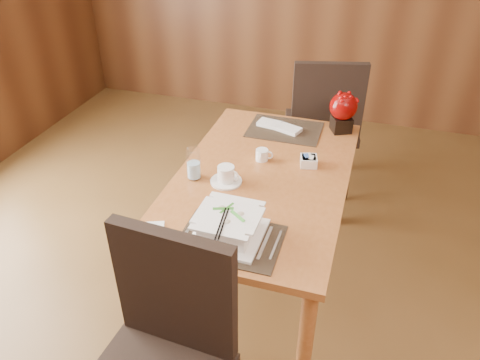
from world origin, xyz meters
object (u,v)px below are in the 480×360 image
(dining_table, at_px, (262,190))
(far_chair, at_px, (323,120))
(coffee_cup, at_px, (226,176))
(creamer_jug, at_px, (262,155))
(bread_plate, at_px, (148,232))
(sugar_caddy, at_px, (309,161))
(near_chair, at_px, (162,353))
(berry_decor, at_px, (343,110))
(soup_setting, at_px, (228,225))
(water_glass, at_px, (194,164))

(dining_table, height_order, far_chair, far_chair)
(dining_table, bearing_deg, coffee_cup, -144.53)
(coffee_cup, bearing_deg, creamer_jug, 66.19)
(creamer_jug, distance_m, bread_plate, 0.83)
(sugar_caddy, xyz_separation_m, far_chair, (-0.04, 0.87, -0.17))
(coffee_cup, height_order, bread_plate, coffee_cup)
(creamer_jug, height_order, near_chair, near_chair)
(near_chair, distance_m, far_chair, 2.14)
(sugar_caddy, height_order, berry_decor, berry_decor)
(coffee_cup, bearing_deg, near_chair, -85.94)
(bread_plate, bearing_deg, berry_decor, 60.57)
(coffee_cup, distance_m, sugar_caddy, 0.48)
(near_chair, bearing_deg, bread_plate, 124.29)
(sugar_caddy, height_order, near_chair, near_chair)
(creamer_jug, bearing_deg, coffee_cup, -119.30)
(dining_table, xyz_separation_m, sugar_caddy, (0.22, 0.18, 0.12))
(sugar_caddy, height_order, bread_plate, sugar_caddy)
(dining_table, bearing_deg, near_chair, -95.10)
(dining_table, distance_m, near_chair, 1.08)
(creamer_jug, relative_size, near_chair, 0.08)
(berry_decor, bearing_deg, near_chair, -104.10)
(dining_table, xyz_separation_m, berry_decor, (0.34, 0.64, 0.24))
(soup_setting, distance_m, water_glass, 0.51)
(water_glass, xyz_separation_m, bread_plate, (-0.03, -0.48, -0.08))
(dining_table, distance_m, soup_setting, 0.55)
(coffee_cup, distance_m, bread_plate, 0.53)
(dining_table, relative_size, water_glass, 8.63)
(soup_setting, height_order, sugar_caddy, soup_setting)
(water_glass, bearing_deg, far_chair, 66.00)
(creamer_jug, xyz_separation_m, bread_plate, (-0.33, -0.77, -0.03))
(sugar_caddy, xyz_separation_m, near_chair, (-0.31, -1.25, -0.16))
(soup_setting, bearing_deg, dining_table, 89.49)
(water_glass, xyz_separation_m, creamer_jug, (0.30, 0.28, -0.05))
(bread_plate, relative_size, far_chair, 0.13)
(berry_decor, bearing_deg, dining_table, -117.59)
(soup_setting, relative_size, bread_plate, 2.27)
(sugar_caddy, relative_size, far_chair, 0.08)
(berry_decor, bearing_deg, far_chair, 111.15)
(near_chair, bearing_deg, berry_decor, 80.03)
(dining_table, distance_m, sugar_caddy, 0.31)
(berry_decor, relative_size, bread_plate, 1.85)
(water_glass, relative_size, bread_plate, 1.27)
(soup_setting, height_order, berry_decor, berry_decor)
(berry_decor, distance_m, far_chair, 0.51)
(far_chair, bearing_deg, berry_decor, 96.91)
(soup_setting, xyz_separation_m, far_chair, (0.20, 1.57, -0.20))
(sugar_caddy, bearing_deg, far_chair, 92.33)
(creamer_jug, height_order, sugar_caddy, creamer_jug)
(sugar_caddy, bearing_deg, near_chair, -104.03)
(dining_table, bearing_deg, bread_plate, -121.30)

